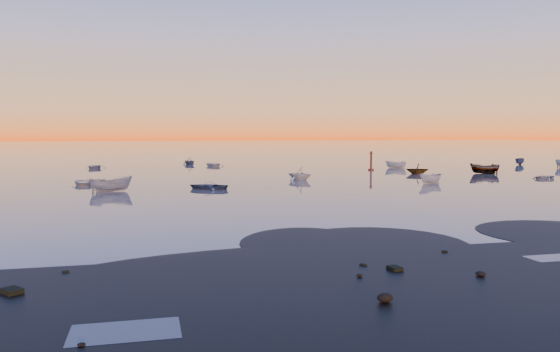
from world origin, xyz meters
name	(u,v)px	position (x,y,z in m)	size (l,w,h in m)	color
ground	(195,158)	(0.00, 100.00, 0.00)	(600.00, 600.00, 0.00)	#71655E
mud_lobes	(359,242)	(0.00, -1.00, 0.01)	(140.00, 6.00, 0.07)	black
moored_fleet	(222,172)	(0.00, 53.00, 0.00)	(124.00, 58.00, 1.20)	#BCBCB7
boat_near_center	(111,192)	(-14.38, 28.59, 0.00)	(4.20, 1.78, 1.45)	gray
boat_near_right	(300,180)	(7.45, 36.96, 0.00)	(3.50, 1.58, 1.23)	#BCBCB7
channel_marker	(371,162)	(23.17, 51.55, 1.26)	(0.90, 0.90, 3.18)	#48170F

